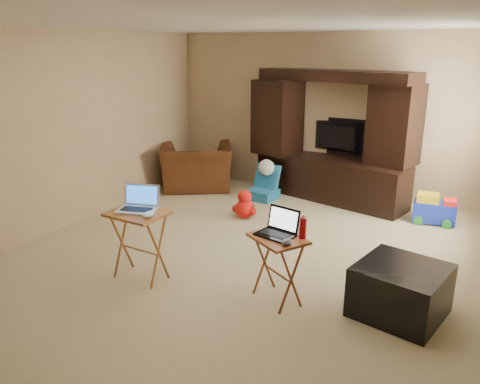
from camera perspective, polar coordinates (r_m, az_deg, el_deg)
The scene contains 19 objects.
floor at distance 5.41m, azimuth 0.95°, elevation -7.56°, with size 5.50×5.50×0.00m, color #C3B287.
ceiling at distance 4.92m, azimuth 1.11°, elevation 19.93°, with size 5.50×5.50×0.00m, color silver.
wall_back at distance 7.56m, azimuth 10.17°, elevation 9.21°, with size 5.00×5.00×0.00m, color tan.
wall_front at distance 2.89m, azimuth -23.31°, elevation -4.84°, with size 5.00×5.00×0.00m, color tan.
wall_left at distance 6.48m, azimuth -19.52°, elevation 7.20°, with size 5.50×5.50×0.00m, color tan.
entertainment_center at distance 7.22m, azimuth 11.17°, elevation 6.60°, with size 2.39×0.60×1.96m, color black.
television at distance 7.45m, azimuth 11.64°, elevation 6.58°, with size 0.99×0.13×0.57m, color black.
recliner at distance 7.80m, azimuth -5.34°, elevation 3.06°, with size 1.14×1.00×0.74m, color #4B2510.
child_rocker at distance 7.24m, azimuth 2.82°, elevation 1.17°, with size 0.40×0.46×0.54m, color #185C87, non-canonical shape.
plush_toy at distance 6.45m, azimuth 0.58°, elevation -1.44°, with size 0.37×0.31×0.41m, color red, non-canonical shape.
push_toy at distance 6.78m, azimuth 22.64°, elevation -1.87°, with size 0.55×0.39×0.41m, color #1830C3, non-canonical shape.
ottoman at distance 4.42m, azimuth 18.97°, elevation -11.27°, with size 0.71×0.71×0.46m, color black.
tray_table_left at distance 4.85m, azimuth -12.15°, elevation -6.41°, with size 0.55×0.44×0.71m, color #A06126.
tray_table_right at distance 4.37m, azimuth 4.58°, elevation -9.35°, with size 0.49×0.39×0.63m, color #965124.
laptop_left at distance 4.72m, azimuth -12.58°, elevation -0.91°, with size 0.37×0.30×0.24m, color silver.
laptop_right at distance 4.22m, azimuth 4.32°, elevation -3.85°, with size 0.33×0.27×0.24m, color black.
mouse_left at distance 4.54m, azimuth -11.12°, elevation -2.73°, with size 0.09×0.14×0.06m, color white.
mouse_right at distance 4.08m, azimuth 5.75°, elevation -6.08°, with size 0.08×0.13×0.05m, color #444349.
water_bottle at distance 4.21m, azimuth 7.65°, elevation -4.38°, with size 0.06×0.06×0.19m, color red.
Camera 1 is at (2.11, -4.44, 2.26)m, focal length 35.00 mm.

